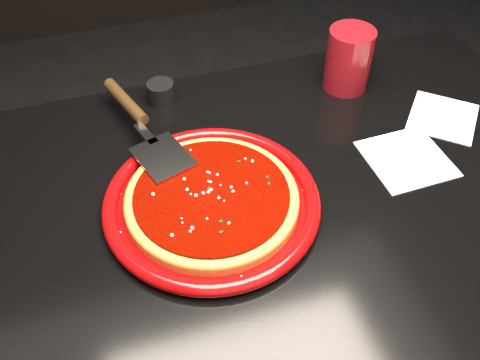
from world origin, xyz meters
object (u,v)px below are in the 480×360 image
cup (349,59)px  ramekin (161,92)px  table (271,308)px  pizza_server (144,124)px  plate (212,202)px

cup → ramekin: bearing=169.9°
cup → table: bearing=-133.4°
ramekin → pizza_server: bearing=-114.7°
pizza_server → cup: 0.45m
pizza_server → cup: cup is taller
pizza_server → plate: bearing=-87.0°
pizza_server → cup: bearing=-11.3°
plate → pizza_server: 0.21m
table → plate: 0.41m
table → ramekin: ramekin is taller
table → ramekin: bearing=112.6°
cup → ramekin: 0.40m
plate → ramekin: 0.32m
table → cup: 0.57m
pizza_server → ramekin: size_ratio=6.35×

